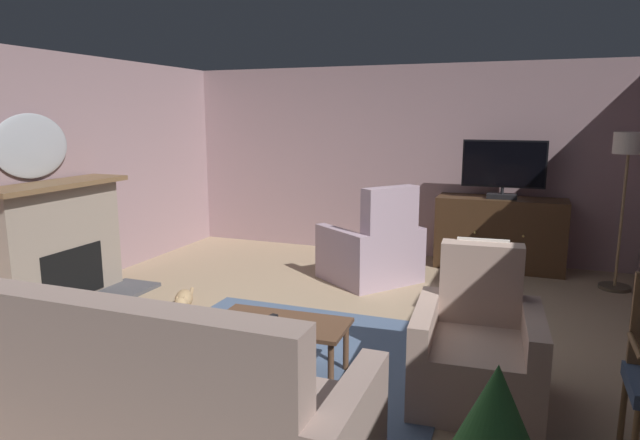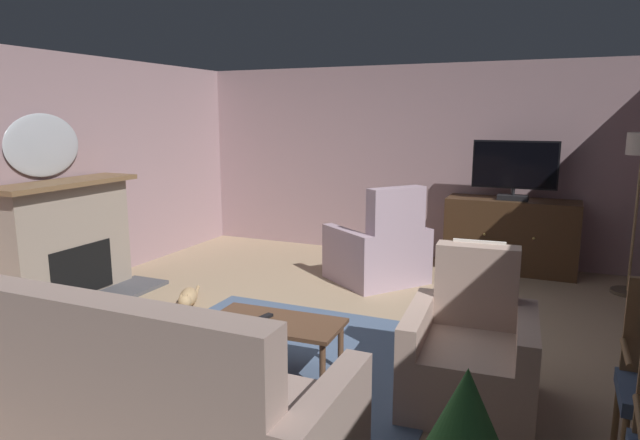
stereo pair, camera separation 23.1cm
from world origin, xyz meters
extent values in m
cube|color=tan|center=(0.00, 0.00, -0.02)|extent=(6.60, 6.99, 0.04)
cube|color=gray|center=(0.00, 3.25, 1.28)|extent=(6.60, 0.10, 2.56)
cube|color=gray|center=(-3.05, 0.00, 1.28)|extent=(0.10, 6.99, 2.56)
cube|color=slate|center=(0.02, -0.43, 0.01)|extent=(2.46, 2.17, 0.01)
cube|color=#4C4C51|center=(-2.37, -0.04, 0.02)|extent=(0.50, 1.61, 0.04)
cube|color=gray|center=(-2.75, -0.04, 0.60)|extent=(0.36, 1.41, 1.20)
cube|color=black|center=(-2.61, -0.04, 0.32)|extent=(0.10, 0.79, 0.52)
cube|color=brown|center=(-2.71, -0.04, 1.22)|extent=(0.48, 1.57, 0.05)
ellipsoid|color=#B2B7BF|center=(-2.97, -0.04, 1.60)|extent=(0.06, 0.91, 0.65)
cube|color=black|center=(1.40, 2.90, 0.03)|extent=(1.49, 0.48, 0.06)
cube|color=#422B19|center=(1.40, 2.90, 0.45)|extent=(1.55, 0.54, 0.89)
sphere|color=tan|center=(1.12, 2.61, 0.49)|extent=(0.03, 0.03, 0.03)
sphere|color=tan|center=(1.68, 2.61, 0.49)|extent=(0.03, 0.03, 0.03)
cube|color=black|center=(1.40, 2.85, 0.92)|extent=(0.35, 0.20, 0.06)
cylinder|color=black|center=(1.40, 2.85, 0.99)|extent=(0.04, 0.04, 0.08)
cube|color=black|center=(1.40, 2.85, 1.32)|extent=(0.98, 0.05, 0.57)
cube|color=black|center=(1.40, 2.82, 1.32)|extent=(0.94, 0.01, 0.53)
cube|color=brown|center=(0.05, -0.70, 0.39)|extent=(1.01, 0.52, 0.03)
cylinder|color=brown|center=(0.49, -0.49, 0.19)|extent=(0.04, 0.04, 0.38)
cylinder|color=brown|center=(-0.40, -0.53, 0.19)|extent=(0.04, 0.04, 0.38)
cylinder|color=brown|center=(0.50, -0.88, 0.19)|extent=(0.04, 0.04, 0.38)
cylinder|color=brown|center=(-0.38, -0.91, 0.19)|extent=(0.04, 0.04, 0.38)
cube|color=black|center=(-0.05, -0.72, 0.42)|extent=(0.09, 0.18, 0.02)
cube|color=#A3897F|center=(-0.07, -1.90, 0.21)|extent=(1.92, 0.91, 0.41)
cube|color=#A3897F|center=(-0.07, -2.25, 0.73)|extent=(1.92, 0.20, 0.63)
cube|color=#A3897F|center=(-1.10, -1.90, 0.32)|extent=(0.15, 0.91, 0.63)
cube|color=slate|center=(-0.20, -2.03, 0.53)|extent=(0.37, 0.15, 0.36)
cube|color=#AD93A3|center=(0.01, 1.85, 0.22)|extent=(1.12, 1.08, 0.44)
cube|color=#AD93A3|center=(0.30, 1.63, 0.79)|extent=(0.55, 0.65, 0.69)
cube|color=#AD93A3|center=(-0.23, 1.52, 0.32)|extent=(0.79, 0.64, 0.64)
cube|color=#AD93A3|center=(0.25, 2.17, 0.32)|extent=(0.79, 0.64, 0.64)
cube|color=#BC9E8E|center=(1.44, -0.61, 0.22)|extent=(0.62, 0.91, 0.44)
cube|color=#BC9E8E|center=(1.42, -0.26, 0.72)|extent=(0.57, 0.22, 0.58)
cube|color=#BC9E8E|center=(1.79, -0.58, 0.32)|extent=(0.19, 0.88, 0.64)
cube|color=#BC9E8E|center=(1.10, -0.63, 0.32)|extent=(0.19, 0.88, 0.64)
cube|color=white|center=(1.41, -0.19, 0.91)|extent=(0.36, 0.04, 0.24)
cylinder|color=olive|center=(2.28, -1.68, 0.67)|extent=(0.05, 0.40, 0.03)
cylinder|color=olive|center=(2.30, -0.78, 0.21)|extent=(0.04, 0.04, 0.41)
cylinder|color=olive|center=(2.29, -0.97, 0.67)|extent=(0.03, 0.36, 0.03)
cone|color=#2D6B33|center=(1.63, -2.03, 0.63)|extent=(0.53, 0.53, 0.59)
ellipsoid|color=tan|center=(-1.47, 0.26, 0.09)|extent=(0.31, 0.39, 0.17)
sphere|color=tan|center=(-1.37, 0.06, 0.11)|extent=(0.13, 0.13, 0.13)
cone|color=tan|center=(-1.34, 0.08, 0.17)|extent=(0.04, 0.04, 0.04)
cone|color=tan|center=(-1.40, 0.05, 0.17)|extent=(0.04, 0.04, 0.04)
cylinder|color=tan|center=(-1.56, 0.52, 0.05)|extent=(0.13, 0.21, 0.08)
cylinder|color=#4C4233|center=(2.67, 2.46, 0.02)|extent=(0.33, 0.33, 0.04)
cylinder|color=olive|center=(2.67, 2.46, 0.75)|extent=(0.03, 0.03, 1.50)
camera|label=1|loc=(1.68, -4.21, 1.90)|focal=31.00mm
camera|label=2|loc=(1.90, -4.12, 1.90)|focal=31.00mm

